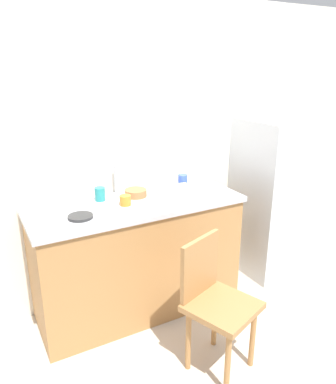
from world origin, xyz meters
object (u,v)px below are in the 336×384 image
(cup_blue, at_px, (183,180))
(cup_white, at_px, (54,204))
(hotplate, at_px, (80,217))
(cup_orange, at_px, (125,200))
(refrigerator, at_px, (273,197))
(dish_tray, at_px, (176,191))
(terracotta_bowl, at_px, (136,193))
(cup_teal, at_px, (100,194))
(chair, at_px, (215,299))

(cup_blue, xyz_separation_m, cup_white, (-1.08, -0.01, -0.01))
(hotplate, height_order, cup_orange, cup_orange)
(cup_orange, bearing_deg, hotplate, -167.18)
(hotplate, bearing_deg, refrigerator, 3.40)
(refrigerator, bearing_deg, cup_white, 175.87)
(dish_tray, relative_size, terracotta_bowl, 1.63)
(refrigerator, relative_size, terracotta_bowl, 8.50)
(cup_white, bearing_deg, dish_tray, -8.35)
(terracotta_bowl, xyz_separation_m, cup_orange, (-0.15, -0.14, 0.01))
(cup_blue, relative_size, cup_white, 1.20)
(dish_tray, distance_m, cup_orange, 0.45)
(hotplate, xyz_separation_m, cup_teal, (0.23, 0.27, 0.04))
(refrigerator, xyz_separation_m, terracotta_bowl, (-1.35, 0.11, 0.23))
(dish_tray, bearing_deg, cup_blue, 45.33)
(chair, height_order, hotplate, hotplate)
(cup_blue, bearing_deg, cup_orange, -162.95)
(cup_orange, distance_m, cup_teal, 0.23)
(dish_tray, height_order, cup_teal, cup_teal)
(cup_orange, bearing_deg, refrigerator, 1.08)
(hotplate, height_order, cup_blue, cup_blue)
(cup_blue, height_order, cup_teal, cup_teal)
(terracotta_bowl, bearing_deg, refrigerator, -4.71)
(hotplate, relative_size, cup_white, 2.04)
(cup_teal, bearing_deg, hotplate, -131.00)
(dish_tray, xyz_separation_m, cup_blue, (0.15, 0.15, 0.03))
(terracotta_bowl, bearing_deg, cup_teal, 171.03)
(terracotta_bowl, bearing_deg, cup_blue, 5.60)
(dish_tray, relative_size, hotplate, 1.65)
(refrigerator, relative_size, cup_white, 17.52)
(hotplate, bearing_deg, terracotta_bowl, 23.62)
(chair, xyz_separation_m, terracotta_bowl, (-0.13, 0.91, 0.46))
(chair, distance_m, terracotta_bowl, 1.03)
(refrigerator, bearing_deg, dish_tray, 179.67)
(refrigerator, xyz_separation_m, cup_teal, (-1.63, 0.15, 0.25))
(terracotta_bowl, xyz_separation_m, cup_blue, (0.45, 0.04, 0.02))
(terracotta_bowl, relative_size, cup_white, 2.06)
(refrigerator, bearing_deg, terracotta_bowl, 175.29)
(chair, bearing_deg, cup_orange, 89.55)
(chair, bearing_deg, dish_tray, 57.56)
(refrigerator, distance_m, chair, 1.48)
(refrigerator, distance_m, cup_blue, 0.94)
(chair, height_order, dish_tray, dish_tray)
(hotplate, distance_m, cup_teal, 0.35)
(hotplate, xyz_separation_m, cup_blue, (0.96, 0.27, 0.04))
(chair, xyz_separation_m, cup_blue, (0.32, 0.96, 0.48))
(dish_tray, bearing_deg, chair, -102.27)
(terracotta_bowl, bearing_deg, dish_tray, -19.00)
(cup_teal, distance_m, cup_white, 0.35)
(refrigerator, bearing_deg, cup_blue, 170.14)
(dish_tray, bearing_deg, refrigerator, -0.33)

